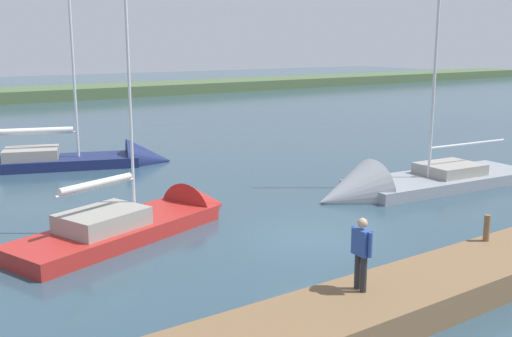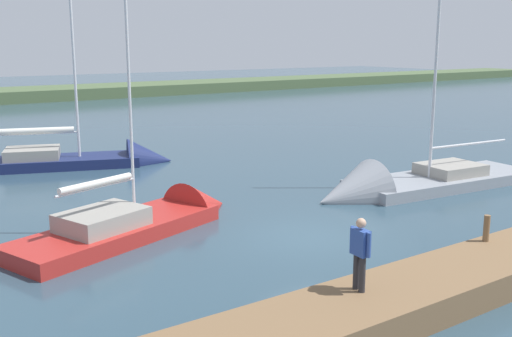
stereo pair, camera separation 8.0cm
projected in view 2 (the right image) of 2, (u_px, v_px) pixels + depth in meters
name	position (u px, v px, depth m)	size (l,w,h in m)	color
ground_plane	(309.00, 237.00, 18.93)	(200.00, 200.00, 0.00)	#2D4756
dock_pier	(453.00, 281.00, 14.51)	(23.13, 2.15, 0.70)	brown
mooring_post_far	(486.00, 228.00, 16.26)	(0.17, 0.17, 0.73)	brown
sailboat_outer_mooring	(93.00, 162.00, 29.86)	(9.71, 5.43, 11.24)	navy
sailboat_near_dock	(154.00, 223.00, 19.91)	(8.89, 4.96, 9.49)	#B22823
sailboat_behind_pier	(398.00, 189.00, 24.46)	(10.87, 3.87, 12.66)	gray
person_on_dock	(360.00, 250.00, 12.91)	(0.25, 0.63, 1.63)	#28282D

